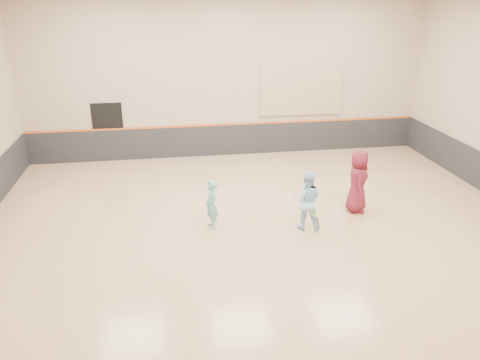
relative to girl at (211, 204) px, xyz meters
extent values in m
cube|color=tan|center=(1.30, 0.04, -0.78)|extent=(15.00, 12.00, 0.20)
cube|color=tan|center=(1.30, 6.05, 2.32)|extent=(15.00, 0.02, 6.00)
cube|color=tan|center=(1.30, -5.97, 2.32)|extent=(15.00, 0.02, 6.00)
cube|color=#232326|center=(1.30, 6.01, -0.08)|extent=(14.90, 0.04, 1.20)
cube|color=#D85914|center=(1.30, 6.00, 0.54)|extent=(14.90, 0.03, 0.06)
cube|color=tan|center=(4.10, 5.99, 1.82)|extent=(3.20, 0.08, 2.00)
cube|color=black|center=(-3.20, 6.02, 0.42)|extent=(1.10, 0.05, 2.20)
imported|color=#66B0AE|center=(0.00, 0.00, 0.00)|extent=(0.44, 0.56, 1.36)
imported|color=#9ACDEF|center=(2.48, -0.42, 0.13)|extent=(0.92, 0.80, 1.62)
imported|color=maroon|center=(4.23, 0.41, 0.23)|extent=(0.80, 1.02, 1.82)
sphere|color=yellow|center=(1.18, 0.21, -0.64)|extent=(0.07, 0.07, 0.07)
sphere|color=#CCDE33|center=(4.43, 0.35, 0.54)|extent=(0.07, 0.07, 0.07)
sphere|color=yellow|center=(-0.36, 1.25, -0.64)|extent=(0.07, 0.07, 0.07)
camera|label=1|loc=(-1.02, -11.24, 5.20)|focal=35.00mm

